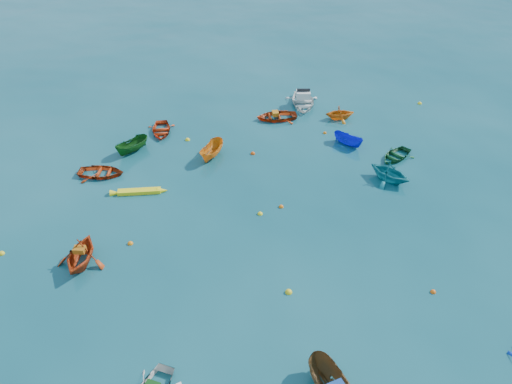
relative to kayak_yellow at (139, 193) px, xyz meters
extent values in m
plane|color=#0B4250|center=(7.76, -6.34, 0.00)|extent=(160.00, 160.00, 0.00)
imported|color=#C33C12|center=(-2.71, -6.42, 0.00)|extent=(3.23, 3.59, 1.66)
imported|color=#125025|center=(18.65, 2.28, 0.00)|extent=(3.57, 3.41, 0.60)
imported|color=teal|center=(17.18, -0.50, 0.00)|extent=(3.91, 3.96, 1.58)
imported|color=#A42F0D|center=(-2.81, 2.48, 0.00)|extent=(3.60, 2.85, 0.67)
imported|color=orange|center=(5.10, 4.00, 0.00)|extent=(2.41, 3.19, 1.16)
imported|color=#B6360F|center=(10.75, 9.39, 0.00)|extent=(3.50, 2.56, 0.71)
imported|color=#111DD6|center=(15.62, 4.56, 0.00)|extent=(2.40, 2.54, 0.98)
imported|color=red|center=(1.17, 8.16, 0.00)|extent=(2.25, 3.11, 0.64)
imported|color=orange|center=(16.04, 8.79, 0.00)|extent=(2.47, 2.14, 1.29)
imported|color=#124D14|center=(-0.85, 5.43, 0.00)|extent=(2.86, 2.79, 1.12)
imported|color=white|center=(13.44, 11.68, 0.00)|extent=(3.35, 4.40, 1.45)
cube|color=#BF6413|center=(-2.70, -6.37, 0.98)|extent=(0.71, 0.59, 0.31)
cube|color=orange|center=(10.65, 9.39, 0.52)|extent=(0.53, 0.69, 0.32)
sphere|color=orange|center=(-0.17, -5.09, 0.00)|extent=(0.34, 0.34, 0.34)
sphere|color=yellow|center=(8.50, -9.95, 0.00)|extent=(0.39, 0.39, 0.39)
sphere|color=#FF5D0D|center=(16.12, -10.82, 0.00)|extent=(0.30, 0.30, 0.30)
sphere|color=yellow|center=(-7.49, -5.11, 0.00)|extent=(0.35, 0.35, 0.35)
sphere|color=orange|center=(9.25, -2.64, 0.00)|extent=(0.32, 0.32, 0.32)
sphere|color=yellow|center=(7.80, -3.20, 0.00)|extent=(0.34, 0.34, 0.34)
sphere|color=#CE640B|center=(14.25, 6.50, 0.00)|extent=(0.30, 0.30, 0.30)
sphere|color=yellow|center=(3.26, 6.68, 0.00)|extent=(0.38, 0.38, 0.38)
sphere|color=#D4450B|center=(8.15, 4.05, 0.00)|extent=(0.36, 0.36, 0.36)
sphere|color=yellow|center=(23.86, 10.71, 0.00)|extent=(0.37, 0.37, 0.37)
camera|label=1|loc=(4.68, -27.77, 19.93)|focal=35.00mm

